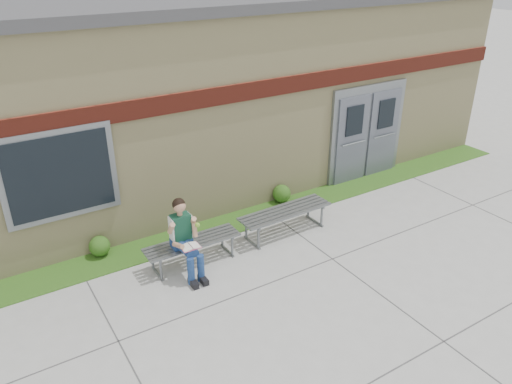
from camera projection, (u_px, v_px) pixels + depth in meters
ground at (305, 291)px, 8.26m from camera, size 80.00×80.00×0.00m
grass_strip at (229, 224)px, 10.23m from camera, size 16.00×0.80×0.02m
school_building at (157, 88)px, 11.88m from camera, size 16.20×6.22×4.20m
bench_left at (193, 246)px, 8.87m from camera, size 1.74×0.49×0.45m
bench_right at (285, 215)px, 9.80m from camera, size 1.94×0.58×0.50m
girl at (185, 237)px, 8.44m from camera, size 0.50×0.84×1.39m
shrub_mid at (100, 246)px, 9.12m from camera, size 0.38×0.38×0.38m
shrub_east at (282, 194)px, 11.04m from camera, size 0.40×0.40×0.40m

